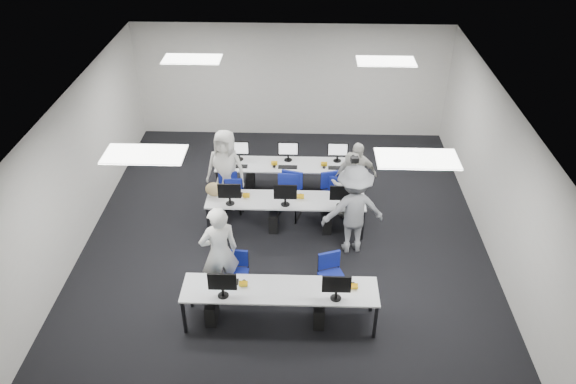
{
  "coord_description": "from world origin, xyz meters",
  "views": [
    {
      "loc": [
        0.35,
        -9.13,
        7.07
      ],
      "look_at": [
        0.05,
        0.07,
        1.0
      ],
      "focal_mm": 35.0,
      "sensor_mm": 36.0,
      "label": 1
    }
  ],
  "objects_px": {
    "chair_1": "(332,284)",
    "chair_3": "(289,203)",
    "student_0": "(219,252)",
    "student_1": "(348,184)",
    "student_2": "(226,169)",
    "chair_4": "(333,203)",
    "chair_5": "(234,197)",
    "chair_0": "(236,282)",
    "chair_6": "(289,194)",
    "photographer": "(354,210)",
    "desk_mid": "(286,202)",
    "chair_7": "(340,197)",
    "desk_front": "(280,291)",
    "chair_2": "(230,200)",
    "student_3": "(355,177)"
  },
  "relations": [
    {
      "from": "desk_front",
      "to": "desk_mid",
      "type": "bearing_deg",
      "value": 90.0
    },
    {
      "from": "student_3",
      "to": "desk_mid",
      "type": "bearing_deg",
      "value": -163.08
    },
    {
      "from": "photographer",
      "to": "chair_2",
      "type": "bearing_deg",
      "value": -35.87
    },
    {
      "from": "chair_6",
      "to": "photographer",
      "type": "distance_m",
      "value": 2.02
    },
    {
      "from": "desk_mid",
      "to": "student_2",
      "type": "bearing_deg",
      "value": 145.76
    },
    {
      "from": "desk_front",
      "to": "chair_2",
      "type": "bearing_deg",
      "value": 110.78
    },
    {
      "from": "chair_5",
      "to": "chair_7",
      "type": "bearing_deg",
      "value": -5.46
    },
    {
      "from": "chair_0",
      "to": "chair_5",
      "type": "bearing_deg",
      "value": 100.87
    },
    {
      "from": "chair_2",
      "to": "student_1",
      "type": "relative_size",
      "value": 0.57
    },
    {
      "from": "chair_0",
      "to": "chair_2",
      "type": "height_order",
      "value": "chair_2"
    },
    {
      "from": "chair_4",
      "to": "chair_7",
      "type": "distance_m",
      "value": 0.31
    },
    {
      "from": "chair_1",
      "to": "student_3",
      "type": "relative_size",
      "value": 0.53
    },
    {
      "from": "student_1",
      "to": "student_3",
      "type": "bearing_deg",
      "value": -124.7
    },
    {
      "from": "desk_front",
      "to": "chair_6",
      "type": "distance_m",
      "value": 3.46
    },
    {
      "from": "chair_3",
      "to": "photographer",
      "type": "distance_m",
      "value": 1.78
    },
    {
      "from": "chair_2",
      "to": "student_1",
      "type": "height_order",
      "value": "student_1"
    },
    {
      "from": "chair_0",
      "to": "student_3",
      "type": "xyz_separation_m",
      "value": [
        2.25,
        2.76,
        0.53
      ]
    },
    {
      "from": "desk_mid",
      "to": "chair_4",
      "type": "bearing_deg",
      "value": 28.1
    },
    {
      "from": "desk_front",
      "to": "chair_3",
      "type": "bearing_deg",
      "value": 88.9
    },
    {
      "from": "desk_front",
      "to": "student_2",
      "type": "xyz_separation_m",
      "value": [
        -1.31,
        3.49,
        0.21
      ]
    },
    {
      "from": "desk_front",
      "to": "student_0",
      "type": "xyz_separation_m",
      "value": [
        -1.07,
        0.67,
        0.24
      ]
    },
    {
      "from": "chair_4",
      "to": "student_0",
      "type": "bearing_deg",
      "value": -144.66
    },
    {
      "from": "chair_2",
      "to": "chair_3",
      "type": "relative_size",
      "value": 0.87
    },
    {
      "from": "desk_front",
      "to": "chair_3",
      "type": "relative_size",
      "value": 3.27
    },
    {
      "from": "photographer",
      "to": "chair_0",
      "type": "bearing_deg",
      "value": 22.37
    },
    {
      "from": "desk_mid",
      "to": "chair_7",
      "type": "bearing_deg",
      "value": 34.67
    },
    {
      "from": "chair_0",
      "to": "chair_1",
      "type": "distance_m",
      "value": 1.69
    },
    {
      "from": "chair_5",
      "to": "chair_2",
      "type": "bearing_deg",
      "value": -129.45
    },
    {
      "from": "student_2",
      "to": "chair_0",
      "type": "bearing_deg",
      "value": -66.19
    },
    {
      "from": "desk_front",
      "to": "chair_6",
      "type": "xyz_separation_m",
      "value": [
        0.04,
        3.44,
        -0.38
      ]
    },
    {
      "from": "chair_5",
      "to": "chair_7",
      "type": "xyz_separation_m",
      "value": [
        2.29,
        0.04,
        0.02
      ]
    },
    {
      "from": "student_1",
      "to": "student_2",
      "type": "height_order",
      "value": "student_2"
    },
    {
      "from": "photographer",
      "to": "student_2",
      "type": "bearing_deg",
      "value": -39.72
    },
    {
      "from": "chair_5",
      "to": "chair_6",
      "type": "distance_m",
      "value": 1.19
    },
    {
      "from": "student_2",
      "to": "student_0",
      "type": "bearing_deg",
      "value": -71.37
    },
    {
      "from": "chair_6",
      "to": "student_0",
      "type": "xyz_separation_m",
      "value": [
        -1.11,
        -2.77,
        0.62
      ]
    },
    {
      "from": "chair_4",
      "to": "chair_6",
      "type": "xyz_separation_m",
      "value": [
        -0.94,
        0.31,
        -0.01
      ]
    },
    {
      "from": "chair_1",
      "to": "chair_4",
      "type": "xyz_separation_m",
      "value": [
        0.1,
        2.49,
        0.04
      ]
    },
    {
      "from": "chair_1",
      "to": "chair_3",
      "type": "relative_size",
      "value": 0.87
    },
    {
      "from": "student_1",
      "to": "student_3",
      "type": "relative_size",
      "value": 0.94
    },
    {
      "from": "student_1",
      "to": "desk_front",
      "type": "bearing_deg",
      "value": 67.88
    },
    {
      "from": "chair_1",
      "to": "chair_3",
      "type": "bearing_deg",
      "value": 89.26
    },
    {
      "from": "chair_6",
      "to": "chair_2",
      "type": "bearing_deg",
      "value": -168.72
    },
    {
      "from": "student_0",
      "to": "student_1",
      "type": "bearing_deg",
      "value": -156.45
    },
    {
      "from": "desk_mid",
      "to": "chair_3",
      "type": "xyz_separation_m",
      "value": [
        0.06,
        0.49,
        -0.37
      ]
    },
    {
      "from": "chair_0",
      "to": "student_2",
      "type": "relative_size",
      "value": 0.47
    },
    {
      "from": "chair_4",
      "to": "chair_5",
      "type": "distance_m",
      "value": 2.14
    },
    {
      "from": "chair_6",
      "to": "student_1",
      "type": "xyz_separation_m",
      "value": [
        1.25,
        -0.25,
        0.45
      ]
    },
    {
      "from": "desk_mid",
      "to": "chair_6",
      "type": "distance_m",
      "value": 0.92
    },
    {
      "from": "desk_mid",
      "to": "chair_3",
      "type": "relative_size",
      "value": 3.27
    }
  ]
}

